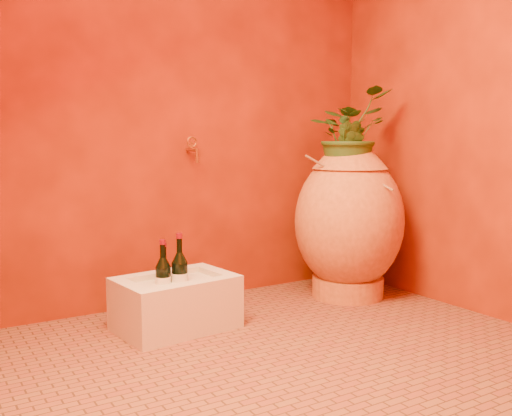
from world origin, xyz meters
TOP-DOWN VIEW (x-y plane):
  - floor at (0.00, 0.00)m, footprint 2.50×2.50m
  - wall_back at (0.00, 1.00)m, footprint 2.50×0.02m
  - wall_right at (1.25, 0.00)m, footprint 0.02×2.00m
  - amphora at (0.85, 0.53)m, footprint 0.83×0.83m
  - stone_basin at (-0.32, 0.53)m, footprint 0.62×0.46m
  - wine_bottle_a at (-0.35, 0.59)m, footprint 0.07×0.07m
  - wine_bottle_b at (-0.38, 0.54)m, footprint 0.08×0.08m
  - wine_bottle_c at (-0.29, 0.53)m, footprint 0.09×0.09m
  - wall_tap at (-0.02, 0.92)m, footprint 0.07×0.14m
  - plant_main at (0.85, 0.55)m, footprint 0.59×0.55m
  - plant_side at (0.80, 0.50)m, footprint 0.24×0.25m

SIDE VIEW (x-z plane):
  - floor at x=0.00m, z-range 0.00..0.00m
  - stone_basin at x=-0.32m, z-range -0.01..0.27m
  - wine_bottle_a at x=-0.35m, z-range 0.11..0.40m
  - wine_bottle_b at x=-0.38m, z-range 0.10..0.43m
  - wine_bottle_c at x=-0.29m, z-range 0.10..0.45m
  - amphora at x=0.85m, z-range 0.00..0.96m
  - plant_side at x=0.80m, z-range 0.72..1.09m
  - wall_tap at x=-0.02m, z-range 0.85..1.00m
  - plant_main at x=0.85m, z-range 0.73..1.29m
  - wall_back at x=0.00m, z-range 0.00..2.50m
  - wall_right at x=1.25m, z-range 0.00..2.50m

